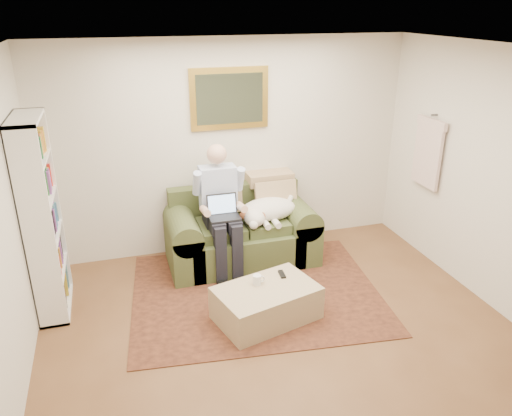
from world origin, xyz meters
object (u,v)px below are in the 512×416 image
laptop (223,211)px  sofa (241,237)px  ottoman (266,303)px  coffee_mug (257,280)px  sleeping_dog (268,209)px  seated_man (222,212)px  bookshelf (42,218)px

laptop → sofa: bearing=41.0°
ottoman → coffee_mug: coffee_mug is taller
laptop → ottoman: bearing=-80.1°
sleeping_dog → laptop: bearing=-166.4°
sofa → coffee_mug: bearing=-97.4°
seated_man → bookshelf: (-1.85, -0.26, 0.26)m
seated_man → sleeping_dog: 0.59m
sleeping_dog → bookshelf: (-2.43, -0.33, 0.33)m
sofa → seated_man: seated_man is taller
ottoman → bookshelf: (-2.03, 0.84, 0.82)m
ottoman → coffee_mug: size_ratio=9.72×
seated_man → laptop: bearing=-90.0°
coffee_mug → bookshelf: bookshelf is taller
laptop → ottoman: size_ratio=0.35×
laptop → bookshelf: bookshelf is taller
sleeping_dog → ottoman: sleeping_dog is taller
seated_man → coffee_mug: size_ratio=14.82×
seated_man → sleeping_dog: seated_man is taller
seated_man → sleeping_dog: bearing=7.1°
ottoman → coffee_mug: (-0.07, 0.09, 0.23)m
bookshelf → sleeping_dog: bearing=7.8°
sleeping_dog → seated_man: bearing=-172.9°
sofa → laptop: laptop is taller
coffee_mug → laptop: bearing=96.8°
ottoman → coffee_mug: 0.25m
sofa → laptop: 0.59m
sofa → seated_man: 0.54m
laptop → ottoman: laptop is taller
sleeping_dog → ottoman: size_ratio=0.75×
sofa → coffee_mug: (-0.15, -1.17, 0.10)m
sleeping_dog → ottoman: bearing=-108.8°
seated_man → ottoman: 1.25m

